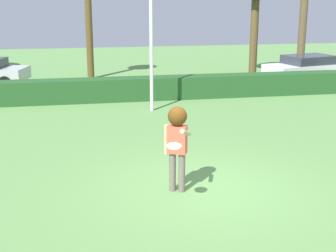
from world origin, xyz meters
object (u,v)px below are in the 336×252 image
at_px(person, 177,136).
at_px(parked_car_white, 308,67).
at_px(frisbee, 174,146).
at_px(lamppost, 151,23).

relative_size(person, parked_car_white, 0.41).
distance_m(frisbee, parked_car_white, 15.91).
bearing_deg(person, parked_car_white, 53.39).
xyz_separation_m(person, parked_car_white, (8.96, 12.06, -0.52)).
height_order(person, lamppost, lamppost).
bearing_deg(parked_car_white, person, -126.61).
relative_size(person, lamppost, 0.33).
height_order(person, parked_car_white, person).
bearing_deg(lamppost, person, -95.03).
bearing_deg(person, frisbee, -105.64).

